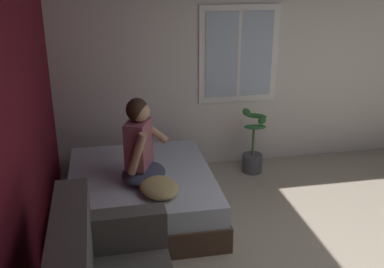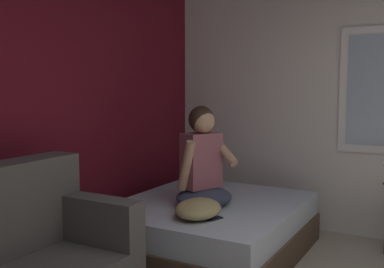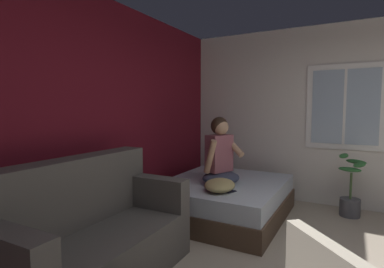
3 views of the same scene
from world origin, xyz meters
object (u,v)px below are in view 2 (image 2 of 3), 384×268
object	(u,v)px
person_seated	(203,166)
cell_phone	(214,219)
throw_pillow	(198,209)
bed	(210,228)

from	to	relation	value
person_seated	cell_phone	bearing A→B (deg)	-139.10
throw_pillow	cell_phone	world-z (taller)	throw_pillow
bed	throw_pillow	size ratio (longest dim) A/B	3.73
person_seated	throw_pillow	distance (m)	0.45
bed	person_seated	bearing A→B (deg)	-178.19
bed	person_seated	world-z (taller)	person_seated
person_seated	throw_pillow	world-z (taller)	person_seated
bed	person_seated	xyz separation A→B (m)	(-0.15, -0.00, 0.60)
throw_pillow	cell_phone	size ratio (longest dim) A/B	3.33
throw_pillow	bed	bearing A→B (deg)	16.51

